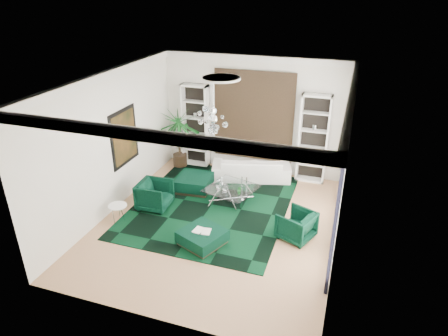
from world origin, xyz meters
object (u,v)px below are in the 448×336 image
(palm, at_px, (179,131))
(armchair_right, at_px, (296,225))
(ottoman_side, at_px, (195,183))
(sofa, at_px, (251,168))
(armchair_left, at_px, (155,195))
(coffee_table, at_px, (231,195))
(ottoman_front, at_px, (202,238))
(side_table, at_px, (119,213))

(palm, bearing_deg, armchair_right, -33.92)
(ottoman_side, bearing_deg, armchair_right, -24.81)
(sofa, height_order, armchair_right, armchair_right)
(armchair_right, bearing_deg, armchair_left, -70.69)
(armchair_left, height_order, palm, palm)
(coffee_table, height_order, ottoman_side, ottoman_side)
(sofa, height_order, ottoman_front, sofa)
(coffee_table, distance_m, palm, 3.19)
(ottoman_front, distance_m, side_table, 2.50)
(sofa, bearing_deg, ottoman_side, 27.05)
(coffee_table, distance_m, ottoman_front, 2.20)
(ottoman_side, xyz_separation_m, palm, (-1.14, 1.47, 1.06))
(armchair_right, height_order, ottoman_side, armchair_right)
(armchair_left, distance_m, ottoman_side, 1.49)
(armchair_right, xyz_separation_m, ottoman_front, (-2.10, -0.98, -0.18))
(ottoman_front, bearing_deg, armchair_left, 147.65)
(sofa, xyz_separation_m, coffee_table, (-0.15, -1.62, -0.14))
(side_table, bearing_deg, armchair_right, 8.86)
(sofa, bearing_deg, side_table, 37.76)
(ottoman_front, bearing_deg, palm, 120.84)
(side_table, relative_size, palm, 0.19)
(sofa, height_order, side_table, sofa)
(palm, bearing_deg, ottoman_side, -52.15)
(sofa, relative_size, coffee_table, 1.95)
(armchair_left, xyz_separation_m, coffee_table, (1.93, 1.00, -0.18))
(armchair_left, distance_m, side_table, 1.12)
(armchair_left, xyz_separation_m, palm, (-0.49, 2.79, 0.89))
(sofa, relative_size, palm, 0.96)
(sofa, height_order, armchair_left, armchair_left)
(armchair_left, bearing_deg, coffee_table, -64.72)
(coffee_table, bearing_deg, armchair_right, -30.72)
(ottoman_front, bearing_deg, ottoman_side, 116.20)
(ottoman_front, height_order, palm, palm)
(armchair_left, height_order, coffee_table, armchair_left)
(side_table, height_order, palm, palm)
(ottoman_front, distance_m, palm, 4.78)
(ottoman_side, distance_m, palm, 2.14)
(sofa, distance_m, palm, 2.74)
(armchair_right, distance_m, palm, 5.47)
(armchair_left, height_order, ottoman_front, armchair_left)
(armchair_left, relative_size, ottoman_front, 0.93)
(coffee_table, height_order, side_table, side_table)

